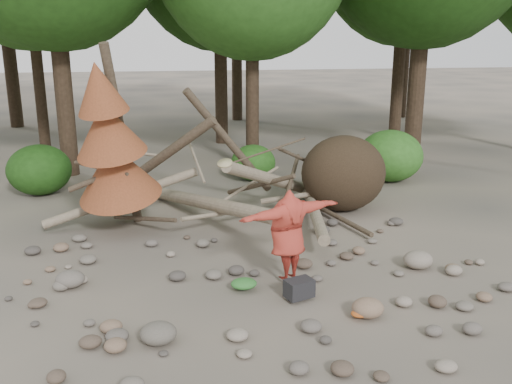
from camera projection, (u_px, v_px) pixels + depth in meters
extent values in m
plane|color=#514C44|center=(278.00, 286.00, 10.52)|extent=(120.00, 120.00, 0.00)
ellipsoid|color=#332619|center=(343.00, 173.00, 14.74)|extent=(2.20, 1.87, 1.98)
cylinder|color=gray|center=(207.00, 203.00, 13.72)|extent=(2.61, 5.11, 1.08)
cylinder|color=gray|center=(276.00, 181.00, 14.38)|extent=(3.18, 3.71, 1.90)
cylinder|color=brown|center=(155.00, 162.00, 14.15)|extent=(3.08, 1.91, 2.49)
cylinder|color=gray|center=(313.00, 208.00, 14.00)|extent=(1.13, 4.98, 0.43)
cylinder|color=brown|center=(229.00, 142.00, 14.53)|extent=(2.39, 1.03, 2.89)
cylinder|color=gray|center=(122.00, 197.00, 13.65)|extent=(3.71, 0.86, 1.20)
cylinder|color=#4C3F30|center=(144.00, 219.00, 13.36)|extent=(1.52, 1.70, 0.49)
cylinder|color=gray|center=(251.00, 183.00, 14.51)|extent=(1.57, 0.85, 0.69)
cylinder|color=#4C3F30|center=(308.00, 162.00, 15.12)|extent=(1.92, 1.25, 1.10)
cylinder|color=gray|center=(196.00, 160.00, 13.90)|extent=(0.37, 1.42, 0.85)
cylinder|color=#4C3F30|center=(340.00, 218.00, 13.86)|extent=(0.79, 2.54, 0.12)
cylinder|color=gray|center=(218.00, 214.00, 13.21)|extent=(1.78, 1.11, 0.29)
cylinder|color=#4C3F30|center=(122.00, 137.00, 13.06)|extent=(0.67, 1.13, 4.35)
cone|color=brown|center=(116.00, 170.00, 12.93)|extent=(2.06, 2.13, 1.86)
cone|color=brown|center=(108.00, 128.00, 12.45)|extent=(1.71, 1.78, 1.65)
cone|color=brown|center=(99.00, 87.00, 12.01)|extent=(1.23, 1.30, 1.41)
cylinder|color=#38281C|center=(58.00, 33.00, 17.52)|extent=(0.56, 0.56, 8.96)
cylinder|color=#38281C|center=(252.00, 62.00, 18.43)|extent=(0.44, 0.44, 7.14)
cylinder|color=#38281C|center=(421.00, 25.00, 19.64)|extent=(0.60, 0.60, 9.45)
cylinder|color=#38281C|center=(36.00, 52.00, 21.27)|extent=(0.42, 0.42, 7.56)
cylinder|color=#38281C|center=(220.00, 38.00, 22.91)|extent=(0.52, 0.52, 8.54)
cylinder|color=#38281C|center=(400.00, 43.00, 23.78)|extent=(0.50, 0.50, 8.12)
cylinder|color=#38281C|center=(6.00, 25.00, 26.76)|extent=(0.62, 0.62, 9.66)
cylinder|color=#38281C|center=(237.00, 34.00, 29.10)|extent=(0.54, 0.54, 8.75)
cylinder|color=#38281C|center=(406.00, 43.00, 30.17)|extent=(0.46, 0.46, 7.84)
ellipsoid|color=#1F4A13|center=(39.00, 170.00, 16.28)|extent=(1.80, 1.80, 1.44)
ellipsoid|color=#295E1B|center=(253.00, 163.00, 17.89)|extent=(1.40, 1.40, 1.12)
ellipsoid|color=#337022|center=(390.00, 156.00, 17.73)|extent=(2.00, 2.00, 1.60)
imported|color=#A63125|center=(288.00, 235.00, 10.44)|extent=(2.18, 1.32, 1.72)
cylinder|color=tan|center=(225.00, 163.00, 9.26)|extent=(0.27, 0.27, 0.15)
cube|color=black|center=(299.00, 291.00, 9.95)|extent=(0.56, 0.46, 0.32)
ellipsoid|color=#2D6D2B|center=(244.00, 286.00, 10.32)|extent=(0.47, 0.39, 0.18)
ellipsoid|color=#A54D1C|center=(360.00, 316.00, 9.30)|extent=(0.30, 0.25, 0.11)
ellipsoid|color=#615B50|center=(158.00, 333.00, 8.55)|extent=(0.56, 0.50, 0.33)
ellipsoid|color=#846852|center=(368.00, 308.00, 9.35)|extent=(0.53, 0.48, 0.32)
ellipsoid|color=gray|center=(418.00, 260.00, 11.28)|extent=(0.59, 0.53, 0.35)
ellipsoid|color=#696158|center=(70.00, 279.00, 10.44)|extent=(0.53, 0.48, 0.32)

